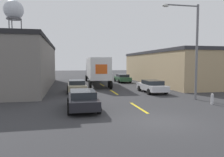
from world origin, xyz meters
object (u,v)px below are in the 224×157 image
object	(u,v)px
semi_truck	(96,69)
parked_car_right_far	(122,78)
parked_car_left_far	(77,86)
parked_car_left_near	(83,99)
water_tower	(14,11)
parked_car_right_mid	(152,86)
fire_hydrant	(212,99)
street_lamp	(192,44)

from	to	relation	value
semi_truck	parked_car_right_far	size ratio (longest dim) A/B	3.13
parked_car_left_far	parked_car_right_far	bearing A→B (deg)	53.77
parked_car_left_near	water_tower	world-z (taller)	water_tower
parked_car_right_mid	water_tower	distance (m)	54.51
semi_truck	parked_car_right_mid	xyz separation A→B (m)	(4.60, -10.40, -1.58)
parked_car_left_far	fire_hydrant	world-z (taller)	parked_car_left_far
parked_car_right_far	water_tower	bearing A→B (deg)	125.09
parked_car_right_far	street_lamp	size ratio (longest dim) A/B	0.58
street_lamp	parked_car_left_far	bearing A→B (deg)	144.13
parked_car_left_near	fire_hydrant	size ratio (longest dim) A/B	5.51
parked_car_right_far	water_tower	xyz separation A→B (m)	(-23.49, 33.44, 17.23)
water_tower	parked_car_right_far	bearing A→B (deg)	-54.91
parked_car_left_near	parked_car_right_far	bearing A→B (deg)	68.20
parked_car_left_far	water_tower	distance (m)	49.91
parked_car_right_far	street_lamp	distance (m)	18.08
semi_truck	parked_car_left_near	bearing A→B (deg)	-97.85
parked_car_left_far	fire_hydrant	distance (m)	13.39
street_lamp	fire_hydrant	xyz separation A→B (m)	(0.39, -2.27, -4.33)
parked_car_right_mid	fire_hydrant	world-z (taller)	parked_car_right_mid
water_tower	street_lamp	world-z (taller)	water_tower
parked_car_right_far	parked_car_left_near	size ratio (longest dim) A/B	1.00
parked_car_right_far	parked_car_left_near	distance (m)	21.16
parked_car_left_near	water_tower	size ratio (longest dim) A/B	0.22
parked_car_right_mid	parked_car_left_far	world-z (taller)	same
semi_truck	parked_car_right_far	world-z (taller)	semi_truck
semi_truck	fire_hydrant	xyz separation A→B (m)	(6.57, -17.58, -1.87)
parked_car_left_near	parked_car_right_mid	bearing A→B (deg)	41.74
parked_car_right_far	street_lamp	world-z (taller)	street_lamp
parked_car_right_mid	parked_car_left_near	xyz separation A→B (m)	(-7.86, -7.01, 0.00)
parked_car_left_near	street_lamp	world-z (taller)	street_lamp
parked_car_left_near	water_tower	xyz separation A→B (m)	(-15.63, 53.08, 17.23)
parked_car_left_far	water_tower	world-z (taller)	water_tower
parked_car_left_near	fire_hydrant	bearing A→B (deg)	-0.98
parked_car_left_far	parked_car_left_near	xyz separation A→B (m)	(0.00, -8.92, 0.00)
parked_car_right_far	fire_hydrant	world-z (taller)	parked_car_right_far
parked_car_right_far	parked_car_left_near	bearing A→B (deg)	-111.80
street_lamp	parked_car_right_mid	bearing A→B (deg)	107.85
parked_car_right_far	parked_car_left_far	distance (m)	13.29
parked_car_left_near	fire_hydrant	world-z (taller)	parked_car_left_near
parked_car_right_mid	semi_truck	bearing A→B (deg)	113.86
parked_car_right_far	parked_car_left_near	xyz separation A→B (m)	(-7.86, -19.65, 0.00)
parked_car_right_mid	parked_car_right_far	bearing A→B (deg)	90.00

